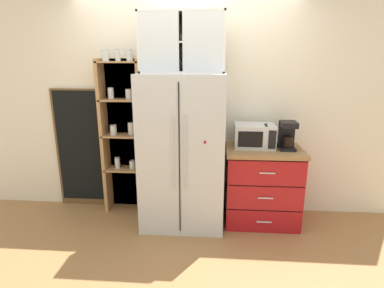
% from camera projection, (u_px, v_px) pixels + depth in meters
% --- Properties ---
extents(ground_plane, '(10.78, 10.78, 0.00)m').
position_uv_depth(ground_plane, '(184.00, 220.00, 3.67)').
color(ground_plane, '#9E7042').
extents(wall_back_cream, '(5.07, 0.10, 2.55)m').
position_uv_depth(wall_back_cream, '(186.00, 108.00, 3.72)').
color(wall_back_cream, silver).
rests_on(wall_back_cream, ground).
extents(refrigerator, '(0.90, 0.72, 1.70)m').
position_uv_depth(refrigerator, '(183.00, 151.00, 3.44)').
color(refrigerator, silver).
rests_on(refrigerator, ground).
extents(pantry_shelf_column, '(0.54, 0.27, 1.95)m').
position_uv_depth(pantry_shelf_column, '(124.00, 132.00, 3.75)').
color(pantry_shelf_column, brown).
rests_on(pantry_shelf_column, ground).
extents(counter_cabinet, '(0.84, 0.60, 0.88)m').
position_uv_depth(counter_cabinet, '(262.00, 185.00, 3.55)').
color(counter_cabinet, '#A8161C').
rests_on(counter_cabinet, ground).
extents(microwave, '(0.44, 0.33, 0.26)m').
position_uv_depth(microwave, '(254.00, 136.00, 3.45)').
color(microwave, silver).
rests_on(microwave, counter_cabinet).
extents(coffee_maker, '(0.17, 0.20, 0.31)m').
position_uv_depth(coffee_maker, '(287.00, 135.00, 3.38)').
color(coffee_maker, black).
rests_on(coffee_maker, counter_cabinet).
extents(mug_cream, '(0.12, 0.09, 0.10)m').
position_uv_depth(mug_cream, '(265.00, 145.00, 3.37)').
color(mug_cream, silver).
rests_on(mug_cream, counter_cabinet).
extents(bottle_green, '(0.07, 0.07, 0.28)m').
position_uv_depth(bottle_green, '(265.00, 138.00, 3.40)').
color(bottle_green, '#285B33').
rests_on(bottle_green, counter_cabinet).
extents(bottle_cobalt, '(0.06, 0.06, 0.28)m').
position_uv_depth(bottle_cobalt, '(266.00, 139.00, 3.35)').
color(bottle_cobalt, navy).
rests_on(bottle_cobalt, counter_cabinet).
extents(upper_cabinet, '(0.87, 0.32, 0.60)m').
position_uv_depth(upper_cabinet, '(183.00, 43.00, 3.18)').
color(upper_cabinet, silver).
rests_on(upper_cabinet, refrigerator).
extents(chalkboard_menu, '(0.60, 0.04, 1.50)m').
position_uv_depth(chalkboard_menu, '(80.00, 149.00, 3.88)').
color(chalkboard_menu, brown).
rests_on(chalkboard_menu, ground).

